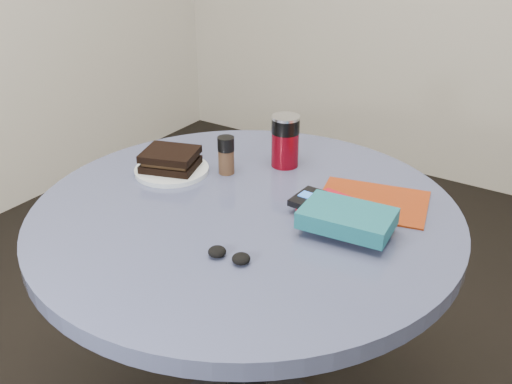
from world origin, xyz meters
The scene contains 10 objects.
table centered at (0.00, 0.00, 0.59)m, with size 1.00×1.00×0.75m.
plate centered at (-0.27, 0.06, 0.76)m, with size 0.19×0.19×0.01m, color white.
sandwich centered at (-0.27, 0.06, 0.79)m, with size 0.17×0.15×0.05m.
soda_can centered at (-0.04, 0.26, 0.82)m, with size 0.09×0.09×0.14m.
pepper_grinder centered at (-0.15, 0.13, 0.80)m, with size 0.05×0.05×0.10m.
magazine centered at (0.24, 0.19, 0.75)m, with size 0.25×0.19×0.00m, color maroon.
red_book centered at (0.21, 0.09, 0.76)m, with size 0.19×0.12×0.02m, color #AA0D1D.
novel centered at (0.25, 0.02, 0.79)m, with size 0.19×0.12×0.04m, color #165B6A.
mp3_player centered at (0.12, 0.07, 0.78)m, with size 0.06×0.09×0.02m.
headphones centered at (0.09, -0.19, 0.76)m, with size 0.10×0.05×0.02m.
Camera 1 is at (0.66, -0.96, 1.39)m, focal length 40.00 mm.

